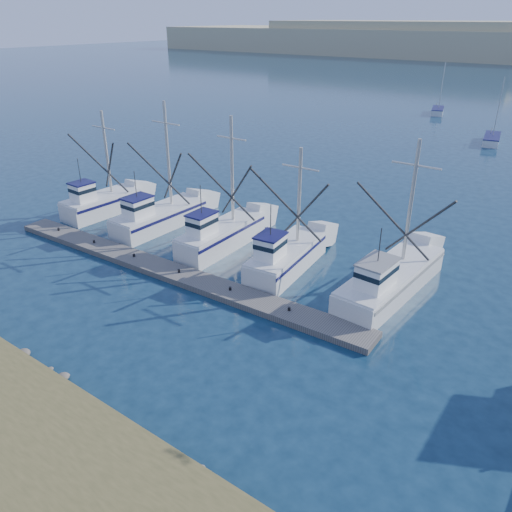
{
  "coord_description": "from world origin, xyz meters",
  "views": [
    {
      "loc": [
        15.45,
        -13.36,
        14.84
      ],
      "look_at": [
        -0.07,
        8.0,
        2.1
      ],
      "focal_mm": 35.0,
      "sensor_mm": 36.0,
      "label": 1
    }
  ],
  "objects": [
    {
      "name": "sailboat_near",
      "position": [
        2.2,
        56.6,
        0.49
      ],
      "size": [
        2.82,
        6.46,
        8.1
      ],
      "rotation": [
        0.0,
        0.0,
        0.17
      ],
      "color": "silver",
      "rests_on": "ground"
    },
    {
      "name": "trawler_fleet",
      "position": [
        -4.67,
        11.11,
        0.98
      ],
      "size": [
        27.27,
        9.77,
        9.35
      ],
      "color": "silver",
      "rests_on": "ground"
    },
    {
      "name": "sailboat_far",
      "position": [
        -10.29,
        73.81,
        0.5
      ],
      "size": [
        3.14,
        5.76,
        8.1
      ],
      "rotation": [
        0.0,
        0.0,
        0.27
      ],
      "color": "silver",
      "rests_on": "ground"
    },
    {
      "name": "floating_dock",
      "position": [
        -5.7,
        6.13,
        0.19
      ],
      "size": [
        27.99,
        2.78,
        0.37
      ],
      "primitive_type": "cube",
      "rotation": [
        0.0,
        0.0,
        0.03
      ],
      "color": "#66615B",
      "rests_on": "ground"
    },
    {
      "name": "ground",
      "position": [
        0.0,
        0.0,
        0.0
      ],
      "size": [
        500.0,
        500.0,
        0.0
      ],
      "primitive_type": "plane",
      "color": "#0C2338",
      "rests_on": "ground"
    }
  ]
}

